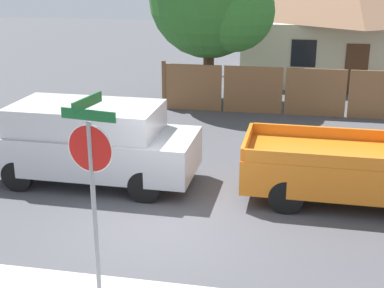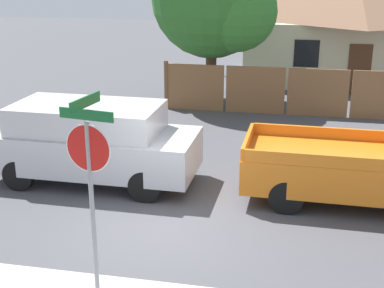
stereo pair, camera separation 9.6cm
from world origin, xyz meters
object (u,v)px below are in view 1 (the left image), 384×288
(oak_tree, at_px, (215,0))
(red_suv, at_px, (91,141))
(stop_sign, at_px, (92,172))
(house, at_px, (352,30))
(orange_pickup, at_px, (376,166))

(oak_tree, distance_m, red_suv, 8.72)
(stop_sign, bearing_deg, oak_tree, 100.02)
(house, height_order, oak_tree, oak_tree)
(house, xyz_separation_m, oak_tree, (-5.40, -5.93, 1.59))
(oak_tree, distance_m, orange_pickup, 9.86)
(orange_pickup, bearing_deg, house, 88.47)
(house, distance_m, oak_tree, 8.18)
(orange_pickup, distance_m, stop_sign, 6.78)
(red_suv, bearing_deg, oak_tree, 78.92)
(house, height_order, red_suv, house)
(stop_sign, bearing_deg, house, 83.68)
(house, distance_m, red_suv, 15.78)
(house, relative_size, oak_tree, 1.68)
(house, bearing_deg, stop_sign, -105.49)
(stop_sign, bearing_deg, orange_pickup, 55.14)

